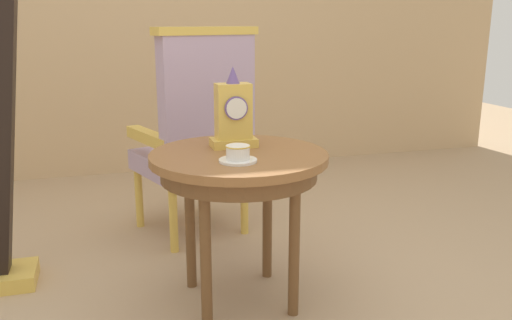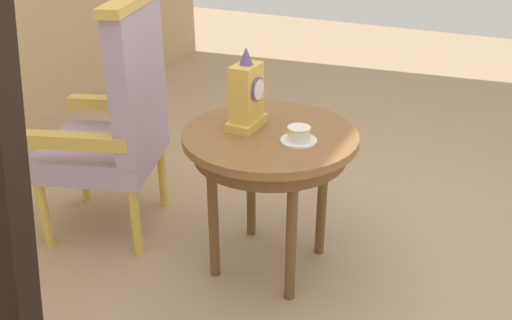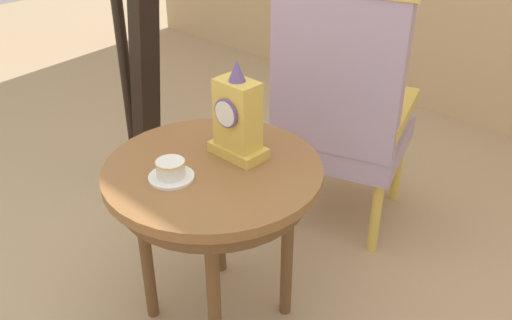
% 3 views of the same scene
% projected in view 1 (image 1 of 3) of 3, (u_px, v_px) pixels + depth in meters
% --- Properties ---
extents(ground_plane, '(10.00, 10.00, 0.00)m').
position_uv_depth(ground_plane, '(226.00, 300.00, 2.32)').
color(ground_plane, tan).
extents(side_table, '(0.72, 0.72, 0.65)m').
position_uv_depth(side_table, '(239.00, 171.00, 2.19)').
color(side_table, brown).
rests_on(side_table, ground).
extents(teacup_left, '(0.14, 0.14, 0.06)m').
position_uv_depth(teacup_left, '(238.00, 154.00, 2.02)').
color(teacup_left, white).
rests_on(teacup_left, side_table).
extents(mantel_clock, '(0.19, 0.11, 0.34)m').
position_uv_depth(mantel_clock, '(233.00, 115.00, 2.24)').
color(mantel_clock, gold).
rests_on(mantel_clock, side_table).
extents(armchair, '(0.68, 0.68, 1.14)m').
position_uv_depth(armchair, '(198.00, 132.00, 2.88)').
color(armchair, '#B299B7').
rests_on(armchair, ground).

